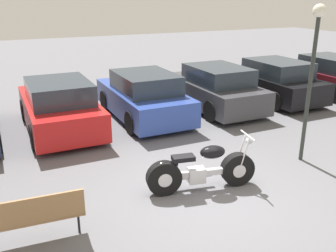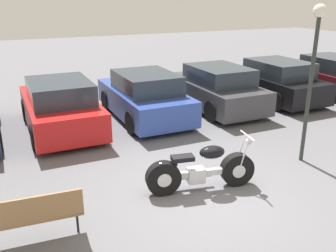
{
  "view_description": "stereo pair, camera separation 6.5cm",
  "coord_description": "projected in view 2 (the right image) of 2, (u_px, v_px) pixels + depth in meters",
  "views": [
    {
      "loc": [
        -3.49,
        -5.64,
        3.75
      ],
      "look_at": [
        -0.0,
        1.8,
        0.85
      ],
      "focal_mm": 40.0,
      "sensor_mm": 36.0,
      "label": 1
    },
    {
      "loc": [
        -3.43,
        -5.67,
        3.75
      ],
      "look_at": [
        -0.0,
        1.8,
        0.85
      ],
      "focal_mm": 40.0,
      "sensor_mm": 36.0,
      "label": 2
    }
  ],
  "objects": [
    {
      "name": "ground_plane",
      "position": [
        206.0,
        193.0,
        7.45
      ],
      "size": [
        60.0,
        60.0,
        0.0
      ],
      "primitive_type": "plane",
      "color": "slate"
    },
    {
      "name": "parked_car_maroon",
      "position": [
        330.0,
        76.0,
        14.76
      ],
      "size": [
        1.93,
        4.19,
        1.49
      ],
      "color": "maroon",
      "rests_on": "ground_plane"
    },
    {
      "name": "lamp_post",
      "position": [
        314.0,
        56.0,
        8.15
      ],
      "size": [
        0.28,
        0.28,
        3.57
      ],
      "color": "#2D332D",
      "rests_on": "ground_plane"
    },
    {
      "name": "motorcycle",
      "position": [
        200.0,
        170.0,
        7.47
      ],
      "size": [
        2.26,
        0.82,
        1.09
      ],
      "color": "black",
      "rests_on": "ground_plane"
    },
    {
      "name": "parked_car_blue",
      "position": [
        144.0,
        97.0,
        11.8
      ],
      "size": [
        1.93,
        4.19,
        1.49
      ],
      "color": "#2D479E",
      "rests_on": "ground_plane"
    },
    {
      "name": "parked_car_dark_grey",
      "position": [
        215.0,
        89.0,
        12.8
      ],
      "size": [
        1.93,
        4.19,
        1.49
      ],
      "color": "#3D3D42",
      "rests_on": "ground_plane"
    },
    {
      "name": "parked_car_red",
      "position": [
        60.0,
        107.0,
        10.76
      ],
      "size": [
        1.93,
        4.19,
        1.49
      ],
      "color": "red",
      "rests_on": "ground_plane"
    },
    {
      "name": "parked_car_black",
      "position": [
        274.0,
        81.0,
        13.9
      ],
      "size": [
        1.93,
        4.19,
        1.49
      ],
      "color": "black",
      "rests_on": "ground_plane"
    },
    {
      "name": "park_bench",
      "position": [
        32.0,
        214.0,
        5.77
      ],
      "size": [
        1.57,
        0.5,
        0.89
      ],
      "color": "#997047",
      "rests_on": "ground_plane"
    }
  ]
}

